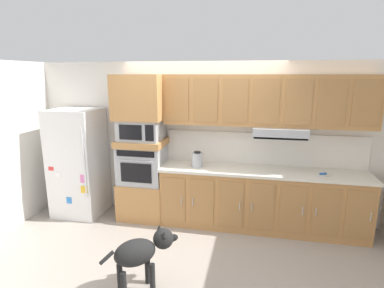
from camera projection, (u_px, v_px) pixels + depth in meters
ground_plane at (189, 246)px, 4.20m from camera, size 9.60×9.60×0.00m
back_kitchen_wall at (203, 140)px, 4.98m from camera, size 6.20×0.12×2.50m
side_panel_left at (2, 148)px, 4.47m from camera, size 0.12×7.10×2.50m
refrigerator at (78, 162)px, 5.05m from camera, size 0.76×0.73×1.76m
oven_base_cabinet at (144, 199)px, 5.03m from camera, size 0.74×0.62×0.60m
built_in_oven at (143, 164)px, 4.89m from camera, size 0.70×0.62×0.60m
appliance_mid_shelf at (142, 142)px, 4.82m from camera, size 0.74×0.62×0.10m
microwave at (141, 129)px, 4.77m from camera, size 0.64×0.54×0.32m
appliance_upper_cabinet at (140, 97)px, 4.66m from camera, size 0.74×0.62×0.68m
lower_cabinet_run at (261, 200)px, 4.63m from camera, size 3.01×0.63×0.88m
countertop_slab at (262, 171)px, 4.53m from camera, size 3.05×0.64×0.04m
backsplash_panel at (263, 149)px, 4.74m from camera, size 3.05×0.02×0.50m
upper_cabinet_with_hood at (267, 102)px, 4.42m from camera, size 3.01×0.48×0.88m
screwdriver at (324, 174)px, 4.30m from camera, size 0.15×0.16×0.03m
electric_kettle at (197, 160)px, 4.64m from camera, size 0.17×0.17×0.24m
dog at (142, 251)px, 3.25m from camera, size 0.72×0.59×0.68m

